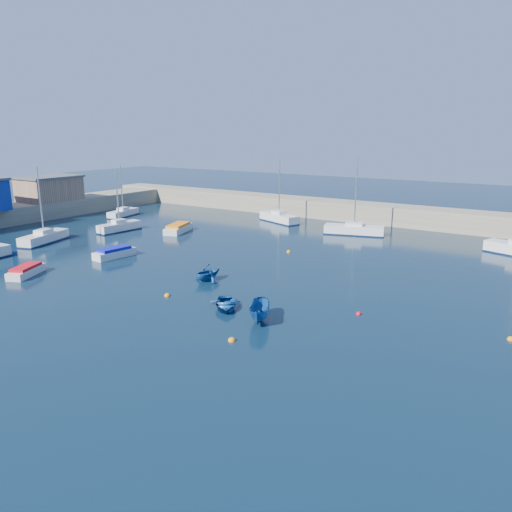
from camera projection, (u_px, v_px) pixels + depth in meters
The scene contains 20 objects.
ground at pixel (122, 320), 34.56m from camera, with size 220.00×220.00×0.00m, color #0B1F30.
back_wall at pixel (367, 212), 71.54m from camera, with size 96.00×4.50×2.60m, color gray.
left_quay at pixel (14, 214), 71.18m from camera, with size 6.00×62.00×2.40m, color gray.
brick_shed_a at pixel (49, 189), 75.33m from camera, with size 6.00×8.00×3.40m, color #946F56.
sailboat_2 at pixel (44, 237), 58.17m from camera, with size 3.77×6.99×8.86m.
sailboat_3 at pixel (119, 227), 64.67m from camera, with size 2.10×6.05×7.94m.
sailboat_4 at pixel (123, 213), 75.88m from camera, with size 2.80×6.09×7.75m.
sailboat_5 at pixel (279, 218), 71.08m from camera, with size 7.08×4.32×9.07m.
sailboat_6 at pixel (354, 230), 62.64m from camera, with size 7.63×4.03×9.60m.
motorboat_0 at pixel (26, 271), 45.04m from camera, with size 3.06×4.34×0.92m.
motorboat_1 at pixel (115, 253), 51.34m from camera, with size 1.98×4.52×1.07m.
motorboat_2 at pixel (178, 228), 64.21m from camera, with size 3.48×5.64×1.10m.
dinghy_center at pixel (225, 304), 36.68m from camera, with size 2.37×3.32×0.69m, color navy.
dinghy_left at pixel (207, 272), 43.42m from camera, with size 2.50×2.90×1.53m, color navy.
dinghy_right at pixel (260, 312), 34.13m from camera, with size 1.32×3.52×1.36m, color navy.
buoy_0 at pixel (167, 296), 39.50m from camera, with size 0.48×0.48×0.48m, color orange.
buoy_1 at pixel (359, 314), 35.60m from camera, with size 0.40×0.40×0.40m, color red.
buoy_2 at pixel (511, 340), 31.25m from camera, with size 0.48×0.48×0.48m, color orange.
buoy_3 at pixel (289, 252), 53.72m from camera, with size 0.48×0.48×0.48m, color orange.
buoy_5 at pixel (232, 341), 31.11m from camera, with size 0.49×0.49×0.49m, color orange.
Camera 1 is at (25.54, -22.02, 12.78)m, focal length 35.00 mm.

